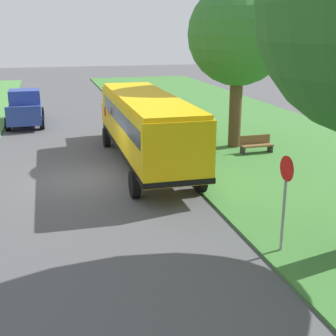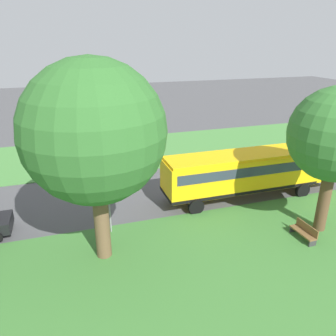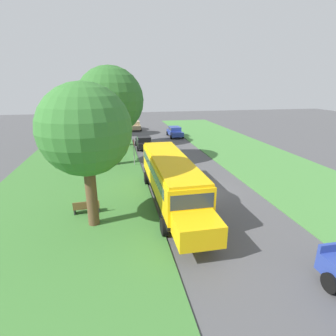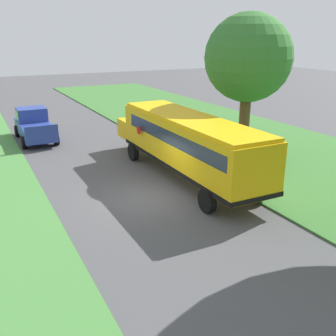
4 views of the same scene
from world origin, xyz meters
name	(u,v)px [view 2 (image 2 of 4)]	position (x,y,z in m)	size (l,w,h in m)	color
ground_plane	(206,183)	(0.00, 0.00, 0.00)	(120.00, 120.00, 0.00)	#4C4C4F
grass_verge	(290,264)	(-10.00, 0.00, 0.04)	(12.00, 80.00, 0.08)	#3D7533
grass_far_side	(170,148)	(9.00, 0.00, 0.04)	(10.00, 80.00, 0.07)	#47843D
school_bus	(244,171)	(-2.79, -1.48, 1.92)	(2.85, 12.42, 3.16)	yellow
pickup_truck	(322,144)	(2.70, -12.82, 1.07)	(2.28, 5.40, 2.10)	#283D93
oak_tree_roadside_mid	(96,131)	(-6.64, 8.35, 6.50)	(6.37, 6.37, 9.61)	brown
stop_sign	(109,205)	(-4.60, 7.82, 1.74)	(0.08, 0.68, 2.74)	gray
park_bench	(304,232)	(-8.41, -2.03, 0.47)	(1.62, 0.56, 0.92)	brown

